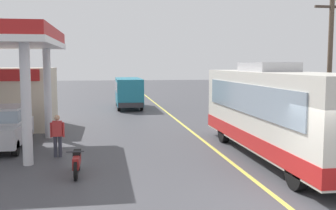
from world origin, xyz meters
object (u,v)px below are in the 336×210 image
at_px(car_at_pump, 5,125).
at_px(coach_bus_main, 277,114).
at_px(minibus_opposing_lane, 129,90).
at_px(pedestrian_by_shop, 57,133).
at_px(pedestrian_near_pump, 14,127).
at_px(motorcycle_parked_forecourt, 77,162).

bearing_deg(car_at_pump, coach_bus_main, -17.69).
xyz_separation_m(car_at_pump, minibus_opposing_lane, (6.18, 15.10, 0.46)).
bearing_deg(pedestrian_by_shop, pedestrian_near_pump, 135.91).
xyz_separation_m(car_at_pump, pedestrian_near_pump, (0.40, -0.04, -0.08)).
bearing_deg(car_at_pump, pedestrian_by_shop, -39.56).
height_order(car_at_pump, pedestrian_near_pump, car_at_pump).
relative_size(motorcycle_parked_forecourt, pedestrian_by_shop, 1.08).
relative_size(car_at_pump, minibus_opposing_lane, 0.69).
distance_m(minibus_opposing_lane, pedestrian_near_pump, 16.21).
relative_size(minibus_opposing_lane, motorcycle_parked_forecourt, 3.41).
bearing_deg(car_at_pump, minibus_opposing_lane, 67.75).
relative_size(motorcycle_parked_forecourt, pedestrian_near_pump, 1.08).
bearing_deg(pedestrian_near_pump, coach_bus_main, -18.12).
xyz_separation_m(car_at_pump, motorcycle_parked_forecourt, (3.33, -4.74, -0.57)).
xyz_separation_m(motorcycle_parked_forecourt, pedestrian_by_shop, (-0.92, 2.75, 0.49)).
distance_m(minibus_opposing_lane, motorcycle_parked_forecourt, 20.07).
distance_m(coach_bus_main, pedestrian_near_pump, 10.97).
bearing_deg(minibus_opposing_lane, motorcycle_parked_forecourt, -98.16).
xyz_separation_m(coach_bus_main, minibus_opposing_lane, (-4.62, 18.54, -0.25)).
bearing_deg(pedestrian_by_shop, car_at_pump, 140.44).
distance_m(car_at_pump, minibus_opposing_lane, 16.32).
bearing_deg(coach_bus_main, pedestrian_near_pump, 161.88).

